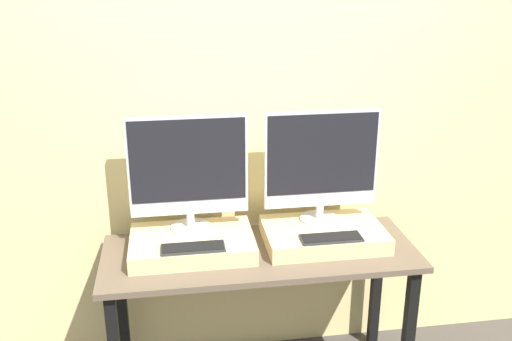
{
  "coord_description": "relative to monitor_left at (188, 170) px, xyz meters",
  "views": [
    {
      "loc": [
        -0.4,
        -2.14,
        2.08
      ],
      "look_at": [
        0.0,
        0.42,
        1.15
      ],
      "focal_mm": 40.0,
      "sensor_mm": 36.0,
      "label": 1
    }
  ],
  "objects": [
    {
      "name": "monitor_right",
      "position": [
        0.65,
        0.0,
        0.0
      ],
      "size": [
        0.57,
        0.2,
        0.57
      ],
      "color": "silver",
      "rests_on": "wooden_riser_right"
    },
    {
      "name": "wall_back",
      "position": [
        0.33,
        0.22,
        0.13
      ],
      "size": [
        8.0,
        0.04,
        2.6
      ],
      "color": "#DBC684",
      "rests_on": "ground_plane"
    },
    {
      "name": "keyboard_right",
      "position": [
        0.65,
        -0.22,
        -0.3
      ],
      "size": [
        0.29,
        0.11,
        0.01
      ],
      "color": "#2D2D2D",
      "rests_on": "wooden_riser_right"
    },
    {
      "name": "wooden_riser_left",
      "position": [
        0.0,
        -0.09,
        -0.34
      ],
      "size": [
        0.59,
        0.4,
        0.08
      ],
      "color": "#D6B77F",
      "rests_on": "workbench"
    },
    {
      "name": "keyboard_left",
      "position": [
        0.0,
        -0.22,
        -0.3
      ],
      "size": [
        0.29,
        0.11,
        0.01
      ],
      "color": "#2D2D2D",
      "rests_on": "wooden_riser_left"
    },
    {
      "name": "monitor_left",
      "position": [
        0.0,
        0.0,
        0.0
      ],
      "size": [
        0.57,
        0.2,
        0.57
      ],
      "color": "silver",
      "rests_on": "wooden_riser_left"
    },
    {
      "name": "wooden_riser_right",
      "position": [
        0.65,
        -0.09,
        -0.34
      ],
      "size": [
        0.59,
        0.4,
        0.08
      ],
      "color": "#D6B77F",
      "rests_on": "workbench"
    },
    {
      "name": "workbench",
      "position": [
        0.33,
        -0.13,
        -0.49
      ],
      "size": [
        1.52,
        0.57,
        0.78
      ],
      "color": "brown",
      "rests_on": "ground_plane"
    }
  ]
}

